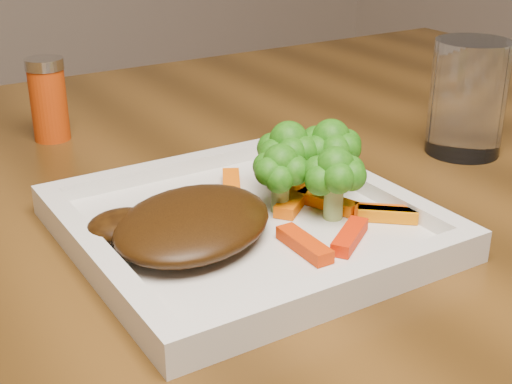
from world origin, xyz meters
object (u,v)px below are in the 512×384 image
steak (193,223)px  drinking_glass (468,98)px  spice_shaker (48,100)px  plate (246,229)px

steak → drinking_glass: 0.35m
drinking_glass → spice_shaker: bearing=142.8°
steak → spice_shaker: spice_shaker is taller
plate → spice_shaker: spice_shaker is taller
plate → steak: steak is taller
plate → steak: (-0.05, -0.00, 0.02)m
steak → drinking_glass: size_ratio=1.18×
spice_shaker → steak: bearing=-88.0°
plate → drinking_glass: bearing=8.8°
steak → drinking_glass: bearing=8.4°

